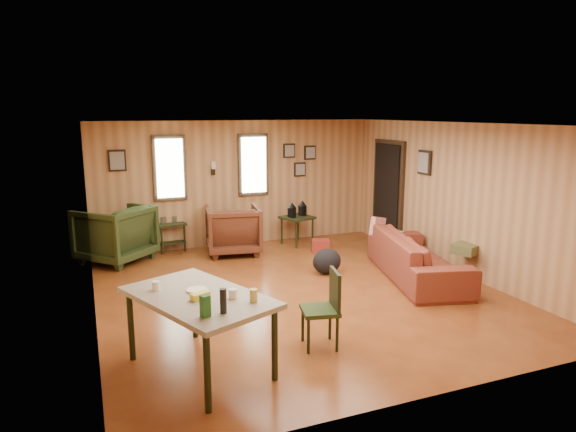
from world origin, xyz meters
name	(u,v)px	position (x,y,z in m)	size (l,w,h in m)	color
room	(302,206)	(0.17, 0.27, 1.21)	(5.54, 6.04, 2.44)	brown
sofa	(418,250)	(1.97, -0.09, 0.46)	(2.36, 0.69, 0.92)	maroon
recliner_brown	(233,228)	(-0.30, 2.35, 0.49)	(0.94, 0.88, 0.97)	#512818
recliner_green	(115,231)	(-2.34, 2.61, 0.54)	(1.05, 0.98, 1.08)	#2B3B1B
end_table	(170,231)	(-1.34, 2.98, 0.37)	(0.57, 0.53, 0.65)	black
side_table	(297,215)	(1.04, 2.52, 0.58)	(0.68, 0.68, 0.86)	black
cooler	(321,246)	(1.23, 1.85, 0.11)	(0.38, 0.33, 0.23)	maroon
backpack	(327,261)	(0.76, 0.63, 0.20)	(0.58, 0.52, 0.41)	black
sofa_pillows	(423,239)	(2.34, 0.28, 0.51)	(1.16, 1.86, 0.39)	brown
dining_table	(199,302)	(-1.79, -1.72, 0.72)	(1.46, 1.80, 1.02)	gray
dining_chair	(326,304)	(-0.39, -1.70, 0.49)	(0.47, 0.47, 0.87)	#2B3B1B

